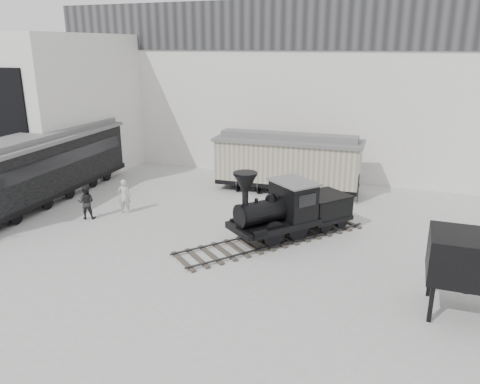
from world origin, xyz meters
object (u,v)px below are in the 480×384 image
at_px(visitor_a, 124,196).
at_px(locomotive, 287,212).
at_px(passenger_coach, 45,166).
at_px(visitor_b, 86,202).
at_px(coal_hopper, 470,264).
at_px(boxcar, 287,161).

bearing_deg(visitor_a, locomotive, 159.34).
distance_m(passenger_coach, visitor_b, 4.49).
bearing_deg(coal_hopper, locomotive, 149.25).
relative_size(boxcar, passenger_coach, 0.65).
distance_m(boxcar, visitor_a, 9.53).
bearing_deg(coal_hopper, visitor_b, 169.77).
height_order(locomotive, visitor_b, locomotive).
xyz_separation_m(boxcar, passenger_coach, (-12.11, -6.26, 0.12)).
bearing_deg(visitor_b, visitor_a, -155.34).
relative_size(passenger_coach, visitor_a, 7.45).
height_order(locomotive, visitor_a, locomotive).
distance_m(visitor_b, coal_hopper, 17.26).
bearing_deg(coal_hopper, passenger_coach, 166.99).
xyz_separation_m(locomotive, passenger_coach, (-13.97, 0.50, 0.75)).
distance_m(passenger_coach, coal_hopper, 21.49).
bearing_deg(boxcar, passenger_coach, -155.44).
bearing_deg(visitor_a, boxcar, -155.55).
bearing_deg(locomotive, visitor_b, -134.74).
relative_size(visitor_a, visitor_b, 1.06).
xyz_separation_m(boxcar, visitor_b, (-8.12, -7.98, -0.98)).
relative_size(visitor_a, coal_hopper, 0.66).
height_order(passenger_coach, visitor_b, passenger_coach).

